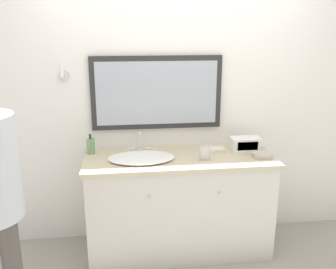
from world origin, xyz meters
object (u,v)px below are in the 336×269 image
Objects in this scene: picture_frame at (205,153)px; sink_basin at (141,157)px; soap_bottle at (91,146)px; appliance_box at (245,144)px.

sink_basin is at bearing 169.99° from picture_frame.
soap_bottle is 1.37m from appliance_box.
appliance_box is (0.94, 0.14, 0.04)m from sink_basin.
appliance_box is (1.36, -0.06, -0.01)m from soap_bottle.
picture_frame is at bearing -151.05° from appliance_box.
picture_frame is (-0.42, -0.23, 0.01)m from appliance_box.
picture_frame is at bearing -17.27° from soap_bottle.
sink_basin is 3.12× the size of soap_bottle.
sink_basin is 0.48m from soap_bottle.
sink_basin is 0.53m from picture_frame.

